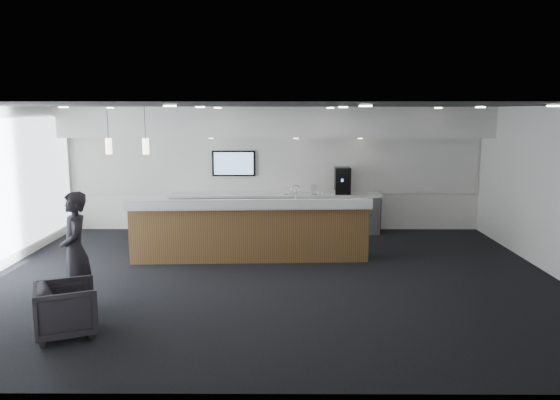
{
  "coord_description": "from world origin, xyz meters",
  "views": [
    {
      "loc": [
        0.19,
        -9.27,
        2.91
      ],
      "look_at": [
        0.13,
        1.3,
        1.18
      ],
      "focal_mm": 35.0,
      "sensor_mm": 36.0,
      "label": 1
    }
  ],
  "objects_px": {
    "coffee_machine": "(342,181)",
    "armchair": "(67,309)",
    "service_counter": "(250,231)",
    "lounge_guest": "(75,250)"
  },
  "relations": [
    {
      "from": "armchair",
      "to": "lounge_guest",
      "type": "bearing_deg",
      "value": -9.64
    },
    {
      "from": "service_counter",
      "to": "lounge_guest",
      "type": "xyz_separation_m",
      "value": [
        -2.43,
        -2.67,
        0.29
      ]
    },
    {
      "from": "armchair",
      "to": "lounge_guest",
      "type": "xyz_separation_m",
      "value": [
        -0.25,
        1.04,
        0.52
      ]
    },
    {
      "from": "coffee_machine",
      "to": "lounge_guest",
      "type": "relative_size",
      "value": 0.36
    },
    {
      "from": "coffee_machine",
      "to": "armchair",
      "type": "height_order",
      "value": "coffee_machine"
    },
    {
      "from": "lounge_guest",
      "to": "coffee_machine",
      "type": "bearing_deg",
      "value": 114.59
    },
    {
      "from": "coffee_machine",
      "to": "lounge_guest",
      "type": "bearing_deg",
      "value": -130.91
    },
    {
      "from": "coffee_machine",
      "to": "armchair",
      "type": "distance_m",
      "value": 7.51
    },
    {
      "from": "coffee_machine",
      "to": "armchair",
      "type": "xyz_separation_m",
      "value": [
        -4.25,
        -6.12,
        -0.91
      ]
    },
    {
      "from": "service_counter",
      "to": "lounge_guest",
      "type": "bearing_deg",
      "value": -134.72
    }
  ]
}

